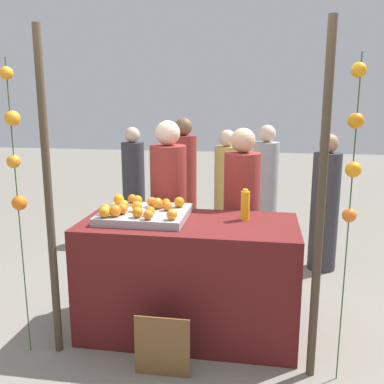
{
  "coord_description": "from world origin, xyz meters",
  "views": [
    {
      "loc": [
        0.54,
        -3.15,
        1.84
      ],
      "look_at": [
        0.0,
        0.15,
        1.11
      ],
      "focal_mm": 40.5,
      "sensor_mm": 36.0,
      "label": 1
    }
  ],
  "objects": [
    {
      "name": "orange_7",
      "position": [
        -0.28,
        0.12,
        1.02
      ],
      "size": [
        0.09,
        0.09,
        0.09
      ],
      "primitive_type": "sphere",
      "color": "orange",
      "rests_on": "orange_tray"
    },
    {
      "name": "orange_1",
      "position": [
        -0.27,
        -0.2,
        1.01
      ],
      "size": [
        0.07,
        0.07,
        0.07
      ],
      "primitive_type": "sphere",
      "color": "orange",
      "rests_on": "orange_tray"
    },
    {
      "name": "orange_12",
      "position": [
        -0.5,
        -0.09,
        1.02
      ],
      "size": [
        0.08,
        0.08,
        0.08
      ],
      "primitive_type": "sphere",
      "color": "orange",
      "rests_on": "orange_tray"
    },
    {
      "name": "canopy_post_right",
      "position": [
        0.91,
        -0.43,
        1.16
      ],
      "size": [
        0.06,
        0.06,
        2.31
      ],
      "primitive_type": "cylinder",
      "color": "#473828",
      "rests_on": "ground_plane"
    },
    {
      "name": "orange_14",
      "position": [
        -0.19,
        0.08,
        1.01
      ],
      "size": [
        0.07,
        0.07,
        0.07
      ],
      "primitive_type": "sphere",
      "color": "orange",
      "rests_on": "orange_tray"
    },
    {
      "name": "crowd_person_2",
      "position": [
        1.22,
        1.52,
        0.69
      ],
      "size": [
        0.3,
        0.3,
        1.48
      ],
      "color": "#333338",
      "rests_on": "ground_plane"
    },
    {
      "name": "juice_bottle",
      "position": [
        0.42,
        0.12,
        1.03
      ],
      "size": [
        0.07,
        0.07,
        0.24
      ],
      "color": "#EBA516",
      "rests_on": "stall_counter"
    },
    {
      "name": "stall_counter",
      "position": [
        0.0,
        0.0,
        0.46
      ],
      "size": [
        1.66,
        0.79,
        0.91
      ],
      "primitive_type": "cube",
      "color": "#5B1919",
      "rests_on": "ground_plane"
    },
    {
      "name": "chalkboard_sign",
      "position": [
        -0.08,
        -0.6,
        0.21
      ],
      "size": [
        0.38,
        0.03,
        0.44
      ],
      "color": "brown",
      "rests_on": "ground_plane"
    },
    {
      "name": "crowd_person_4",
      "position": [
        0.59,
        2.12,
        0.71
      ],
      "size": [
        0.31,
        0.31,
        1.53
      ],
      "color": "#99999E",
      "rests_on": "ground_plane"
    },
    {
      "name": "orange_15",
      "position": [
        -0.1,
        -0.18,
        1.01
      ],
      "size": [
        0.08,
        0.08,
        0.08
      ],
      "primitive_type": "sphere",
      "color": "orange",
      "rests_on": "orange_tray"
    },
    {
      "name": "orange_16",
      "position": [
        -0.63,
        -0.11,
        1.01
      ],
      "size": [
        0.08,
        0.08,
        0.08
      ],
      "primitive_type": "sphere",
      "color": "orange",
      "rests_on": "orange_tray"
    },
    {
      "name": "orange_2",
      "position": [
        -0.33,
        0.17,
        1.02
      ],
      "size": [
        0.08,
        0.08,
        0.08
      ],
      "primitive_type": "sphere",
      "color": "orange",
      "rests_on": "orange_tray"
    },
    {
      "name": "orange_0",
      "position": [
        -0.53,
        -0.16,
        1.02
      ],
      "size": [
        0.09,
        0.09,
        0.09
      ],
      "primitive_type": "sphere",
      "color": "orange",
      "rests_on": "orange_tray"
    },
    {
      "name": "vendor_left",
      "position": [
        -0.3,
        0.63,
        0.77
      ],
      "size": [
        0.33,
        0.33,
        1.65
      ],
      "color": "maroon",
      "rests_on": "ground_plane"
    },
    {
      "name": "ground_plane",
      "position": [
        0.0,
        0.0,
        0.0
      ],
      "size": [
        24.0,
        24.0,
        0.0
      ],
      "primitive_type": "plane",
      "color": "gray"
    },
    {
      "name": "orange_5",
      "position": [
        -0.11,
        0.2,
        1.02
      ],
      "size": [
        0.08,
        0.08,
        0.08
      ],
      "primitive_type": "sphere",
      "color": "orange",
      "rests_on": "orange_tray"
    },
    {
      "name": "orange_11",
      "position": [
        -0.36,
        -0.16,
        1.01
      ],
      "size": [
        0.08,
        0.08,
        0.08
      ],
      "primitive_type": "sphere",
      "color": "orange",
      "rests_on": "orange_tray"
    },
    {
      "name": "canopy_post_left",
      "position": [
        -0.91,
        -0.43,
        1.16
      ],
      "size": [
        0.06,
        0.06,
        2.31
      ],
      "primitive_type": "cylinder",
      "color": "#473828",
      "rests_on": "ground_plane"
    },
    {
      "name": "orange_9",
      "position": [
        -0.41,
        0.01,
        1.01
      ],
      "size": [
        0.08,
        0.08,
        0.08
      ],
      "primitive_type": "sphere",
      "color": "orange",
      "rests_on": "orange_tray"
    },
    {
      "name": "orange_10",
      "position": [
        -0.52,
        -0.0,
        1.02
      ],
      "size": [
        0.09,
        0.09,
        0.09
      ],
      "primitive_type": "sphere",
      "color": "orange",
      "rests_on": "orange_tray"
    },
    {
      "name": "orange_13",
      "position": [
        -0.22,
        0.17,
        1.01
      ],
      "size": [
        0.07,
        0.07,
        0.07
      ],
      "primitive_type": "sphere",
      "color": "orange",
      "rests_on": "orange_tray"
    },
    {
      "name": "orange_4",
      "position": [
        -0.47,
        0.21,
        1.01
      ],
      "size": [
        0.08,
        0.08,
        0.08
      ],
      "primitive_type": "sphere",
      "color": "orange",
      "rests_on": "orange_tray"
    },
    {
      "name": "orange_3",
      "position": [
        -0.62,
        0.2,
        1.02
      ],
      "size": [
        0.09,
        0.09,
        0.09
      ],
      "primitive_type": "sphere",
      "color": "orange",
      "rests_on": "orange_tray"
    },
    {
      "name": "garland_strand_left",
      "position": [
        -1.11,
        -0.48,
        1.5
      ],
      "size": [
        0.11,
        0.1,
        2.1
      ],
      "color": "#2D4C23",
      "rests_on": "ground_plane"
    },
    {
      "name": "orange_17",
      "position": [
        -0.53,
        0.28,
        1.01
      ],
      "size": [
        0.07,
        0.07,
        0.07
      ],
      "primitive_type": "sphere",
      "color": "orange",
      "rests_on": "orange_tray"
    },
    {
      "name": "crowd_person_0",
      "position": [
        -0.42,
        2.09,
        0.75
      ],
      "size": [
        0.32,
        0.32,
        1.61
      ],
      "color": "maroon",
      "rests_on": "ground_plane"
    },
    {
      "name": "crowd_person_1",
      "position": [
        -1.13,
        2.27,
        0.69
      ],
      "size": [
        0.3,
        0.3,
        1.48
      ],
      "color": "#333338",
      "rests_on": "ground_plane"
    },
    {
      "name": "garland_strand_right",
      "position": [
        1.08,
        -0.46,
        1.54
      ],
      "size": [
        0.1,
        0.11,
        2.1
      ],
      "color": "#2D4C23",
      "rests_on": "ground_plane"
    },
    {
      "name": "orange_8",
      "position": [
        -0.6,
        -0.2,
        1.02
      ],
      "size": [
        0.08,
        0.08,
        0.08
      ],
      "primitive_type": "sphere",
      "color": "orange",
      "rests_on": "orange_tray"
    },
    {
      "name": "orange_tray",
      "position": [
        -0.36,
        0.04,
        0.94
      ],
      "size": [
        0.67,
        0.61,
        0.06
      ],
      "primitive_type": "cube",
      "color": "#9EA0A5",
      "rests_on": "stall_counter"
    },
    {
      "name": "crowd_person_3",
      "position": [
        0.12,
        2.01,
        0.69
      ],
      "size": [
        0.3,
        0.3,
        1.48
      ],
      "color": "tan",
      "rests_on": "ground_plane"
    },
    {
      "name": "orange_6",
      "position": [
        -0.28,
        -0.1,
        1.01
      ],
      "size": [
        0.07,
        0.07,
        0.07
      ],
      "primitive_type": "sphere",
      "color": "orange",
      "rests_on": "orange_tray"
    },
    {
      "name": "vendor_right",
      "position": [
        0.37,
        0.6,
        0.74
      ],
      "size": [
        0.32,
        0.32,
        1.59
      ],
      "color": "maroon",
      "rests_on": "ground_plane"
    }
  ]
}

